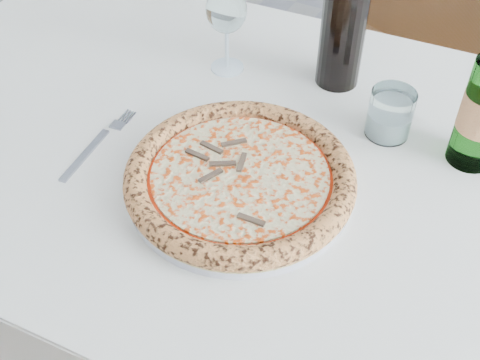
{
  "coord_description": "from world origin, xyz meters",
  "views": [
    {
      "loc": [
        0.07,
        -0.76,
        1.4
      ],
      "look_at": [
        -0.24,
        -0.21,
        0.78
      ],
      "focal_mm": 45.0,
      "sensor_mm": 36.0,
      "label": 1
    }
  ],
  "objects_px": {
    "plate": "(240,185)",
    "wine_glass": "(226,12)",
    "dining_table": "(268,189)",
    "wine_bottle": "(345,13)",
    "chair_far": "(405,43)",
    "tumbler": "(390,116)",
    "pizza": "(240,177)"
  },
  "relations": [
    {
      "from": "plate",
      "to": "dining_table",
      "type": "bearing_deg",
      "value": 90.0
    },
    {
      "from": "dining_table",
      "to": "wine_glass",
      "type": "xyz_separation_m",
      "value": [
        -0.18,
        0.17,
        0.2
      ]
    },
    {
      "from": "dining_table",
      "to": "tumbler",
      "type": "height_order",
      "value": "tumbler"
    },
    {
      "from": "chair_far",
      "to": "wine_glass",
      "type": "distance_m",
      "value": 0.73
    },
    {
      "from": "chair_far",
      "to": "wine_bottle",
      "type": "xyz_separation_m",
      "value": [
        0.0,
        -0.56,
        0.36
      ]
    },
    {
      "from": "plate",
      "to": "pizza",
      "type": "height_order",
      "value": "pizza"
    },
    {
      "from": "chair_far",
      "to": "pizza",
      "type": "height_order",
      "value": "chair_far"
    },
    {
      "from": "pizza",
      "to": "tumbler",
      "type": "height_order",
      "value": "tumbler"
    },
    {
      "from": "plate",
      "to": "wine_glass",
      "type": "bearing_deg",
      "value": 123.19
    },
    {
      "from": "plate",
      "to": "wine_bottle",
      "type": "relative_size",
      "value": 1.05
    },
    {
      "from": "wine_bottle",
      "to": "wine_glass",
      "type": "bearing_deg",
      "value": -162.19
    },
    {
      "from": "dining_table",
      "to": "wine_bottle",
      "type": "relative_size",
      "value": 4.73
    },
    {
      "from": "plate",
      "to": "pizza",
      "type": "distance_m",
      "value": 0.02
    },
    {
      "from": "wine_glass",
      "to": "tumbler",
      "type": "height_order",
      "value": "wine_glass"
    },
    {
      "from": "dining_table",
      "to": "wine_bottle",
      "type": "xyz_separation_m",
      "value": [
        0.02,
        0.23,
        0.22
      ]
    },
    {
      "from": "chair_far",
      "to": "plate",
      "type": "height_order",
      "value": "chair_far"
    },
    {
      "from": "tumbler",
      "to": "pizza",
      "type": "bearing_deg",
      "value": -122.6
    },
    {
      "from": "pizza",
      "to": "wine_bottle",
      "type": "bearing_deg",
      "value": 86.77
    },
    {
      "from": "dining_table",
      "to": "tumbler",
      "type": "relative_size",
      "value": 18.51
    },
    {
      "from": "dining_table",
      "to": "pizza",
      "type": "bearing_deg",
      "value": -90.0
    },
    {
      "from": "wine_glass",
      "to": "tumbler",
      "type": "relative_size",
      "value": 2.0
    },
    {
      "from": "pizza",
      "to": "tumbler",
      "type": "bearing_deg",
      "value": 57.4
    },
    {
      "from": "wine_glass",
      "to": "tumbler",
      "type": "xyz_separation_m",
      "value": [
        0.32,
        -0.04,
        -0.08
      ]
    },
    {
      "from": "dining_table",
      "to": "plate",
      "type": "bearing_deg",
      "value": -90.0
    },
    {
      "from": "pizza",
      "to": "wine_glass",
      "type": "xyz_separation_m",
      "value": [
        -0.18,
        0.27,
        0.09
      ]
    },
    {
      "from": "dining_table",
      "to": "wine_glass",
      "type": "bearing_deg",
      "value": 136.15
    },
    {
      "from": "plate",
      "to": "wine_glass",
      "type": "relative_size",
      "value": 2.05
    },
    {
      "from": "plate",
      "to": "tumbler",
      "type": "relative_size",
      "value": 4.1
    },
    {
      "from": "plate",
      "to": "wine_bottle",
      "type": "height_order",
      "value": "wine_bottle"
    },
    {
      "from": "dining_table",
      "to": "chair_far",
      "type": "bearing_deg",
      "value": 88.99
    },
    {
      "from": "chair_far",
      "to": "plate",
      "type": "distance_m",
      "value": 0.92
    },
    {
      "from": "chair_far",
      "to": "wine_bottle",
      "type": "relative_size",
      "value": 2.92
    }
  ]
}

